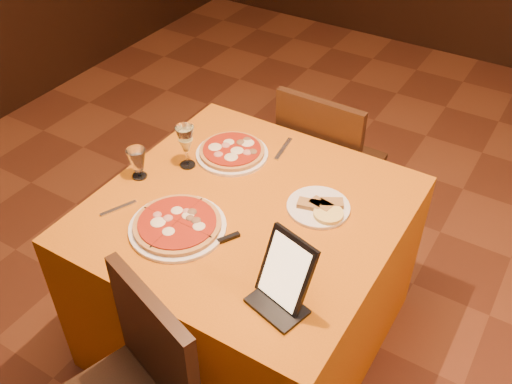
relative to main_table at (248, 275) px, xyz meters
The scene contains 11 objects.
main_table is the anchor object (origin of this frame).
chair_main_far 0.79m from the main_table, 90.00° to the left, with size 0.37×0.37×0.91m, color black, non-canonical shape.
pizza_near 0.48m from the main_table, 123.21° to the right, with size 0.35×0.35×0.03m.
pizza_far 0.52m from the main_table, 133.21° to the left, with size 0.30×0.30×0.03m.
cutlet_dish 0.47m from the main_table, 29.97° to the left, with size 0.24×0.24×0.03m.
wine_glass 0.59m from the main_table, 165.10° to the left, with size 0.07×0.07×0.19m, color #DEDC7E, non-canonical shape.
water_glass 0.65m from the main_table, behind, with size 0.07×0.07×0.13m, color silver, non-canonical shape.
tablet 0.67m from the main_table, 42.40° to the right, with size 0.18×0.02×0.24m, color black.
knife 0.46m from the main_table, 91.51° to the right, with size 0.20×0.02×0.01m, color #B8B9BF.
fork_near 0.61m from the main_table, 147.30° to the right, with size 0.14×0.02×0.01m, color #B9B8C0.
fork_far 0.55m from the main_table, 100.00° to the left, with size 0.17×0.02×0.01m, color silver.
Camera 1 is at (0.33, -1.15, 2.16)m, focal length 40.00 mm.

